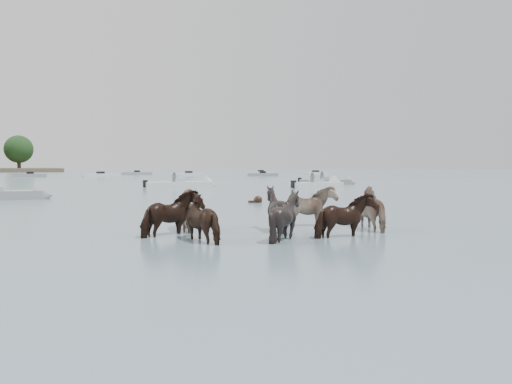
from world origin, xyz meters
name	(u,v)px	position (x,y,z in m)	size (l,w,h in m)	color
ground	(198,247)	(0.00, 0.00, 0.00)	(400.00, 400.00, 0.00)	slate
pony_herd	(273,216)	(2.73, 1.43, 0.48)	(7.64, 4.65, 1.56)	black
swimming_pony	(257,201)	(7.42, 12.14, 0.10)	(0.72, 0.44, 0.44)	black
motorboat_b	(12,195)	(-3.67, 20.36, 0.23)	(5.58, 2.50, 1.92)	gray
motorboat_c	(188,184)	(10.04, 31.03, 0.22)	(6.38, 1.82, 1.92)	silver
motorboat_d	(324,185)	(19.73, 24.81, 0.23)	(4.92, 1.76, 1.92)	silver
motorboat_e	(333,182)	(24.87, 31.01, 0.23)	(5.45, 4.33, 1.92)	gray
distant_flotilla	(41,176)	(0.93, 74.98, 0.26)	(107.19, 27.57, 0.93)	silver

